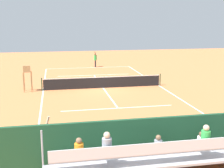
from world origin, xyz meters
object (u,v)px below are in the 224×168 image
Objects in this scene: bleacher_stand at (173,157)px; equipment_bag at (191,150)px; tennis_net at (103,82)px; tennis_racket at (91,67)px; tennis_ball_near at (103,70)px; courtside_bench at (220,139)px; tennis_player at (95,59)px; line_judge at (47,139)px; umpire_chair at (27,76)px.

bleacher_stand reaches higher than equipment_bag.
tennis_racket is (-0.28, -11.12, -0.49)m from tennis_net.
tennis_ball_near is (0.34, -22.14, -0.15)m from equipment_bag.
tennis_racket is (1.44, -24.52, -0.16)m from equipment_bag.
courtside_bench is 24.70m from tennis_player.
tennis_player reaches higher than courtside_bench.
equipment_bag is 0.47× the size of tennis_player.
equipment_bag is 0.47× the size of line_judge.
tennis_ball_near reaches higher than tennis_racket.
courtside_bench is at bearing 96.67° from tennis_racket.
tennis_net is 4.81× the size of umpire_chair.
tennis_net is 156.06× the size of tennis_ball_near.
line_judge reaches higher than courtside_bench.
equipment_bag is (1.42, 0.13, -0.38)m from courtside_bench.
bleacher_stand is 10.07× the size of equipment_bag.
umpire_chair reaches higher than line_judge.
tennis_racket is 24.60m from line_judge.
tennis_player is (0.83, -24.72, 0.84)m from equipment_bag.
tennis_player reaches higher than equipment_bag.
tennis_ball_near is 0.03× the size of line_judge.
tennis_ball_near is 22.52m from line_judge.
bleacher_stand is at bearing 49.65° from equipment_bag.
bleacher_stand is 24.15m from tennis_ball_near.
equipment_bag is at bearing 91.92° from tennis_player.
tennis_net is 5.35× the size of tennis_player.
tennis_net is 5.72× the size of courtside_bench.
courtside_bench is 24.56m from tennis_racket.
umpire_chair is 2.38× the size of equipment_bag.
equipment_bag is (-1.66, -1.96, -0.76)m from bleacher_stand.
tennis_ball_near is (-0.49, 2.59, -0.98)m from tennis_player.
bleacher_stand is 2.68m from equipment_bag.
bleacher_stand reaches higher than tennis_racket.
tennis_player is at bearing -161.73° from tennis_racket.
tennis_ball_near is at bearing -89.12° from equipment_bag.
courtside_bench is 2.00× the size of equipment_bag.
tennis_racket is (-0.23, -26.48, -0.93)m from bleacher_stand.
line_judge is at bearing 97.87° from umpire_chair.
line_judge is at bearing 77.70° from tennis_player.
courtside_bench is at bearing 95.22° from tennis_player.
courtside_bench is at bearing -145.90° from bleacher_stand.
bleacher_stand is 5.03× the size of courtside_bench.
equipment_bag is at bearing 97.28° from tennis_net.
tennis_racket is 8.81× the size of tennis_ball_near.
tennis_ball_near is at bearing -93.15° from bleacher_stand.
tennis_ball_near is (-1.37, -8.74, -0.47)m from tennis_net.
umpire_chair is 1.11× the size of line_judge.
tennis_player is 2.81m from tennis_ball_near.
bleacher_stand is 26.69m from tennis_player.
tennis_racket is at bearing -90.50° from bleacher_stand.
bleacher_stand is at bearing 86.85° from tennis_ball_near.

